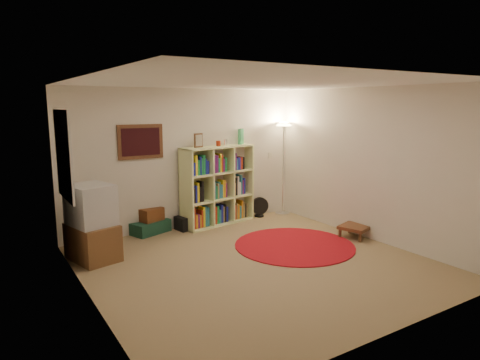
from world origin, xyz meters
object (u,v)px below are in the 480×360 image
object	(u,v)px
suitcase	(149,227)
floor_fan	(260,207)
tv_stand	(92,224)
floor_lamp	(284,138)
side_table	(355,228)
bookshelf	(217,187)

from	to	relation	value
suitcase	floor_fan	bearing A→B (deg)	-23.07
tv_stand	suitcase	world-z (taller)	tv_stand
floor_lamp	side_table	distance (m)	2.36
floor_lamp	side_table	world-z (taller)	floor_lamp
floor_fan	side_table	distance (m)	2.06
bookshelf	suitcase	xyz separation A→B (m)	(-1.29, 0.12, -0.60)
side_table	bookshelf	bearing A→B (deg)	127.89
floor_fan	tv_stand	size ratio (longest dim) A/B	0.36
floor_fan	suitcase	size ratio (longest dim) A/B	0.52
tv_stand	side_table	distance (m)	4.20
floor_lamp	side_table	size ratio (longest dim) A/B	3.31
tv_stand	floor_lamp	bearing A→B (deg)	-5.27
bookshelf	suitcase	bearing A→B (deg)	164.37
tv_stand	side_table	bearing A→B (deg)	-32.17
bookshelf	suitcase	distance (m)	1.43
tv_stand	side_table	size ratio (longest dim) A/B	1.95
bookshelf	side_table	bearing A→B (deg)	-62.33
floor_lamp	floor_fan	bearing A→B (deg)	173.10
suitcase	side_table	distance (m)	3.54
suitcase	floor_lamp	bearing A→B (deg)	-23.71
side_table	floor_fan	bearing A→B (deg)	106.47
bookshelf	tv_stand	world-z (taller)	bookshelf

